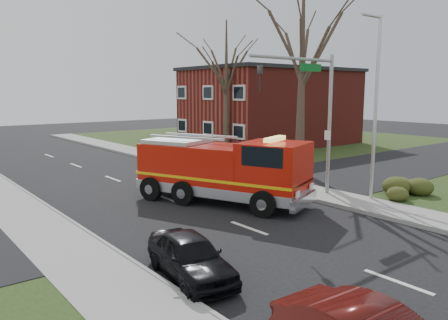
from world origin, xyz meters
TOP-DOWN VIEW (x-y plane):
  - ground at (0.00, 0.00)m, footprint 120.00×120.00m
  - sidewalk_right at (6.20, 0.00)m, footprint 2.40×80.00m
  - sidewalk_left at (-6.20, 0.00)m, footprint 2.40×80.00m
  - cross_street_right at (22.40, 4.00)m, footprint 30.00×8.00m
  - brick_building at (19.00, 18.00)m, footprint 15.40×10.40m
  - health_center_sign at (10.50, 12.50)m, footprint 0.12×2.00m
  - hedge_corner at (9.00, -1.00)m, footprint 2.80×2.00m
  - bare_tree_near at (9.50, 6.00)m, footprint 6.00×6.00m
  - bare_tree_far at (11.00, 15.00)m, footprint 5.25×5.25m
  - traffic_signal_mast at (5.21, 1.50)m, footprint 5.29×0.18m
  - streetlight_pole at (7.14, -0.50)m, footprint 1.48×0.16m
  - fire_engine at (1.69, 3.62)m, footprint 5.46×8.31m
  - parked_car_maroon at (-4.20, -2.29)m, footprint 2.06×3.84m

SIDE VIEW (x-z plane):
  - ground at x=0.00m, z-range 0.00..0.00m
  - sidewalk_right at x=6.20m, z-range 0.00..0.15m
  - sidewalk_left at x=-6.20m, z-range 0.00..0.15m
  - cross_street_right at x=22.40m, z-range 0.00..0.15m
  - hedge_corner at x=9.00m, z-range 0.13..1.03m
  - parked_car_maroon at x=-4.20m, z-range 0.00..1.24m
  - health_center_sign at x=10.50m, z-range 0.18..1.58m
  - fire_engine at x=1.69m, z-range -0.15..3.03m
  - brick_building at x=19.00m, z-range 0.03..7.28m
  - streetlight_pole at x=7.14m, z-range 0.35..8.75m
  - traffic_signal_mast at x=5.21m, z-range 1.31..8.11m
  - bare_tree_far at x=11.00m, z-range 1.24..11.74m
  - bare_tree_near at x=9.50m, z-range 1.41..13.41m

